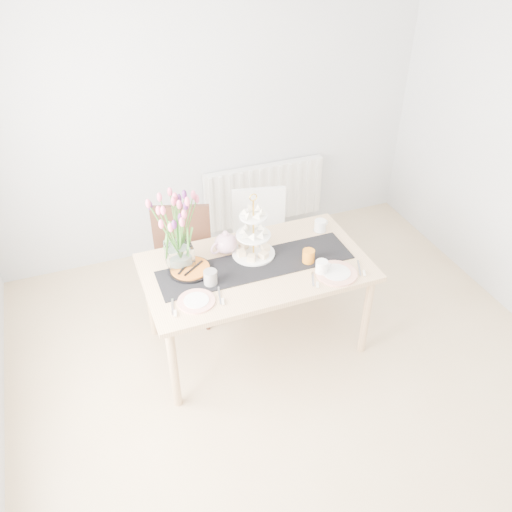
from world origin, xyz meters
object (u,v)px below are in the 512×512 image
object	(u,v)px
tulip_vase	(176,223)
plate_left	(196,301)
cake_stand	(253,240)
chair_brown	(182,256)
mug_white	(322,267)
radiator	(264,194)
plate_right	(336,273)
teapot	(226,243)
dining_table	(256,274)
cream_jug	(320,226)
mug_orange	(308,256)
chair_white	(261,235)
mug_grey	(210,278)
tart_tin	(190,270)

from	to	relation	value
tulip_vase	plate_left	size ratio (longest dim) A/B	2.66
plate_left	cake_stand	bearing A→B (deg)	33.73
chair_brown	mug_white	world-z (taller)	chair_brown
radiator	plate_right	xyz separation A→B (m)	(-0.14, -1.73, 0.31)
radiator	chair_brown	xyz separation A→B (m)	(-1.03, -0.85, 0.10)
cake_stand	plate_left	bearing A→B (deg)	-146.27
tulip_vase	plate_right	bearing A→B (deg)	-26.00
chair_brown	tulip_vase	world-z (taller)	tulip_vase
mug_white	teapot	bearing A→B (deg)	142.39
dining_table	cream_jug	distance (m)	0.68
cake_stand	mug_orange	bearing A→B (deg)	-33.60
dining_table	chair_white	size ratio (longest dim) A/B	1.77
radiator	mug_white	xyz separation A→B (m)	(-0.24, -1.68, 0.35)
plate_left	mug_orange	bearing A→B (deg)	8.69
radiator	chair_white	distance (m)	0.84
mug_orange	chair_white	bearing A→B (deg)	51.34
mug_grey	dining_table	bearing A→B (deg)	-24.46
mug_white	cream_jug	bearing A→B (deg)	68.08
cake_stand	mug_orange	distance (m)	0.41
tart_tin	plate_left	size ratio (longest dim) A/B	1.23
tart_tin	plate_left	xyz separation A→B (m)	(-0.05, -0.33, -0.01)
dining_table	chair_white	bearing A→B (deg)	66.13
tulip_vase	mug_grey	bearing A→B (deg)	-63.11
dining_table	plate_right	bearing A→B (deg)	-31.26
dining_table	cake_stand	world-z (taller)	cake_stand
dining_table	cake_stand	xyz separation A→B (m)	(0.03, 0.12, 0.21)
chair_white	dining_table	bearing A→B (deg)	-101.14
dining_table	mug_grey	size ratio (longest dim) A/B	14.64
radiator	plate_right	bearing A→B (deg)	-94.68
mug_orange	tulip_vase	bearing A→B (deg)	117.88
cream_jug	plate_right	xyz separation A→B (m)	(-0.14, -0.54, -0.04)
chair_white	tulip_vase	size ratio (longest dim) A/B	1.37
plate_right	chair_white	bearing A→B (deg)	101.36
chair_white	mug_grey	distance (m)	1.04
tart_tin	mug_orange	xyz separation A→B (m)	(0.82, -0.19, 0.03)
teapot	plate_left	bearing A→B (deg)	-150.25
radiator	cake_stand	xyz separation A→B (m)	(-0.60, -1.31, 0.43)
mug_white	chair_brown	bearing A→B (deg)	137.42
tulip_vase	radiator	bearing A→B (deg)	47.72
tulip_vase	plate_right	xyz separation A→B (m)	(0.99, -0.48, -0.35)
radiator	tart_tin	xyz separation A→B (m)	(-1.08, -1.34, 0.32)
dining_table	chair_brown	xyz separation A→B (m)	(-0.41, 0.58, -0.13)
chair_white	mug_orange	bearing A→B (deg)	-72.18
mug_grey	plate_left	size ratio (longest dim) A/B	0.44
dining_table	tulip_vase	world-z (taller)	tulip_vase
cream_jug	plate_left	world-z (taller)	cream_jug
mug_grey	tulip_vase	bearing A→B (deg)	78.71
chair_brown	chair_white	world-z (taller)	chair_brown
mug_white	mug_orange	size ratio (longest dim) A/B	0.98
mug_white	tulip_vase	bearing A→B (deg)	157.44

